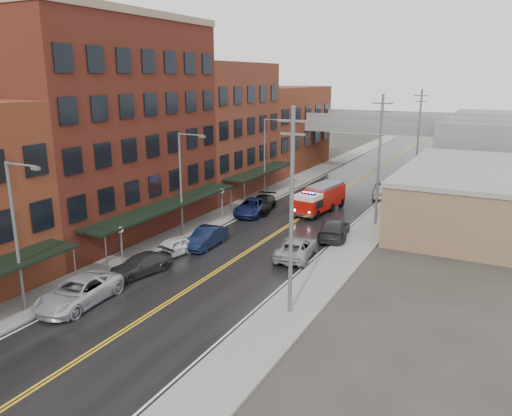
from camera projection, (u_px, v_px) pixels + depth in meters
The scene contains 31 objects.
road at pixel (283, 229), 45.42m from camera, with size 11.00×160.00×0.02m, color black.
sidewalk_left at pixel (214, 218), 48.63m from camera, with size 3.00×160.00×0.15m, color slate.
sidewalk_right at pixel (361, 240), 42.18m from camera, with size 3.00×160.00×0.15m, color slate.
curb_left at pixel (229, 220), 47.90m from camera, with size 0.30×160.00×0.15m, color gray.
curb_right at pixel (342, 237), 42.91m from camera, with size 0.30×160.00×0.15m, color gray.
brick_building_b at pixel (110, 130), 42.98m from camera, with size 9.00×20.00×18.00m, color #512315.
brick_building_c at pixel (217, 129), 58.41m from camera, with size 9.00×15.00×15.00m, color brown.
brick_building_far at pixel (279, 128), 73.84m from camera, with size 9.00×20.00×12.00m, color brown.
tan_building at pixel (484, 198), 46.31m from camera, with size 14.00×22.00×5.00m, color brown.
awning_1 at pixel (168, 205), 41.95m from camera, with size 2.60×18.00×3.09m.
awning_2 at pixel (261, 171), 57.00m from camera, with size 2.60×13.00×3.09m.
globe_lamp_1 at pixel (121, 238), 35.63m from camera, with size 0.44×0.44×3.12m.
globe_lamp_2 at pixel (222, 197), 47.66m from camera, with size 0.44×0.44×3.12m.
street_lamp_0 at pixel (18, 229), 28.08m from camera, with size 2.64×0.22×9.00m.
street_lamp_1 at pixel (183, 179), 41.83m from camera, with size 2.64×0.22×9.00m.
street_lamp_2 at pixel (267, 153), 55.59m from camera, with size 2.64×0.22×9.00m.
utility_pole_0 at pixel (291, 210), 27.73m from camera, with size 1.80×0.24×12.00m.
utility_pole_1 at pixel (379, 159), 44.93m from camera, with size 1.80×0.24×12.00m.
utility_pole_2 at pixel (418, 136), 62.12m from camera, with size 1.80×0.24×12.00m.
overpass at pixel (375, 130), 71.41m from camera, with size 40.00×10.00×7.50m.
fire_truck at pixel (320, 198), 50.87m from camera, with size 3.68×7.65×2.71m.
parked_car_left_2 at pixel (79, 292), 30.26m from camera, with size 2.71×5.88×1.63m, color #ABACB3.
parked_car_left_3 at pixel (141, 265), 34.94m from camera, with size 1.96×4.83×1.40m, color #27272A.
parked_car_left_4 at pixel (172, 247), 38.54m from camera, with size 1.66×4.13×1.41m, color white.
parked_car_left_5 at pixel (206, 237), 40.63m from camera, with size 1.67×4.78×1.57m, color black.
parked_car_left_6 at pixel (252, 207), 50.12m from camera, with size 2.59×5.61×1.56m, color #131C49.
parked_car_left_7 at pixel (262, 204), 51.36m from camera, with size 2.14×5.27×1.53m, color black.
parked_car_right_0 at pixel (296, 248), 38.17m from camera, with size 2.54×5.51×1.53m, color gray.
parked_car_right_1 at pixel (334, 228), 42.86m from camera, with size 2.34×5.75×1.67m, color #27282A.
parked_car_right_2 at pixel (381, 191), 56.95m from camera, with size 1.86×4.63×1.58m, color #B6B6B6.
parked_car_right_3 at pixel (383, 189), 58.49m from camera, with size 1.55×4.45×1.47m, color black.
Camera 1 is at (17.69, -9.73, 13.50)m, focal length 35.00 mm.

